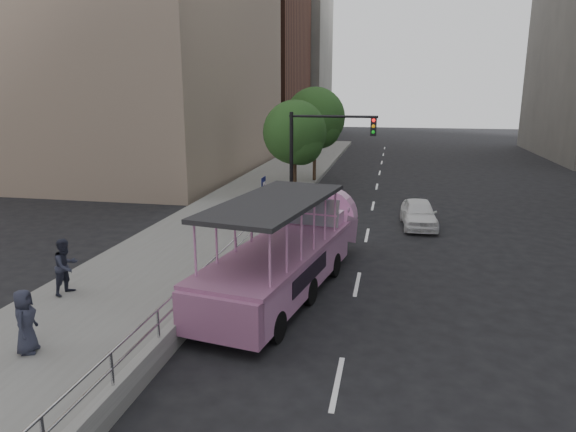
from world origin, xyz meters
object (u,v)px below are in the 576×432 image
parking_sign (264,204)px  traffic_signal (316,148)px  pedestrian_far (25,321)px  duck_boat (290,252)px  pedestrian_mid (66,266)px  street_tree_far (316,120)px  car (419,213)px  street_tree_near (296,135)px

parking_sign → traffic_signal: 5.55m
pedestrian_far → traffic_signal: size_ratio=0.29×
duck_boat → pedestrian_mid: size_ratio=5.74×
duck_boat → pedestrian_far: 7.75m
duck_boat → street_tree_far: (-2.00, 18.60, 3.14)m
pedestrian_mid → street_tree_far: 21.83m
duck_boat → street_tree_far: 18.97m
parking_sign → pedestrian_far: bearing=-107.2°
street_tree_far → parking_sign: bearing=-89.6°
pedestrian_mid → pedestrian_far: size_ratio=1.11×
car → street_tree_far: street_tree_far is taller
parking_sign → duck_boat: bearing=-64.9°
car → traffic_signal: size_ratio=0.72×
car → duck_boat: bearing=-120.7°
traffic_signal → pedestrian_mid: bearing=-115.6°
pedestrian_far → traffic_signal: (4.38, 15.10, 2.44)m
street_tree_near → street_tree_far: bearing=88.1°
car → pedestrian_mid: pedestrian_mid is taller
street_tree_far → traffic_signal: bearing=-81.6°
duck_boat → parking_sign: 4.51m
car → street_tree_near: size_ratio=0.65×
duck_boat → street_tree_far: size_ratio=1.50×
pedestrian_far → traffic_signal: 15.91m
car → parking_sign: parking_sign is taller
traffic_signal → street_tree_near: (-1.60, 3.43, 0.32)m
pedestrian_mid → parking_sign: 7.95m
traffic_signal → street_tree_near: street_tree_near is taller
pedestrian_far → street_tree_far: size_ratio=0.24×
street_tree_far → pedestrian_mid: bearing=-101.3°
street_tree_far → car: bearing=-57.5°
street_tree_near → street_tree_far: size_ratio=0.89×
pedestrian_mid → parking_sign: parking_sign is taller
duck_boat → car: 9.69m
parking_sign → street_tree_far: 14.77m
street_tree_near → parking_sign: bearing=-88.0°
duck_boat → car: (4.36, 8.64, -0.52)m
street_tree_far → pedestrian_far: bearing=-96.9°
pedestrian_mid → pedestrian_far: (1.25, -3.36, -0.08)m
pedestrian_far → parking_sign: size_ratio=0.53×
parking_sign → street_tree_near: size_ratio=0.50×
pedestrian_far → street_tree_near: street_tree_near is taller
pedestrian_mid → street_tree_far: size_ratio=0.26×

